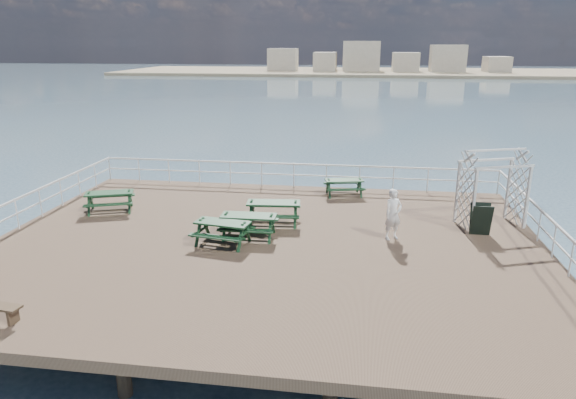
% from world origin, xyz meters
% --- Properties ---
extents(ground, '(18.00, 14.00, 0.30)m').
position_xyz_m(ground, '(0.00, 0.00, -0.15)').
color(ground, brown).
rests_on(ground, ground).
extents(sea_backdrop, '(300.00, 300.00, 9.20)m').
position_xyz_m(sea_backdrop, '(12.54, 134.07, -0.51)').
color(sea_backdrop, '#405C6B').
rests_on(sea_backdrop, ground).
extents(railing, '(17.77, 13.76, 1.10)m').
position_xyz_m(railing, '(-0.07, 2.57, 0.87)').
color(railing, silver).
rests_on(railing, ground).
extents(picnic_table_a, '(2.15, 1.95, 0.86)m').
position_xyz_m(picnic_table_a, '(-6.57, 2.32, 0.55)').
color(picnic_table_a, '#153A1C').
rests_on(picnic_table_a, ground).
extents(picnic_table_b, '(1.86, 1.62, 0.78)m').
position_xyz_m(picnic_table_b, '(2.31, 5.80, 0.50)').
color(picnic_table_b, '#153A1C').
rests_on(picnic_table_b, ground).
extents(picnic_table_c, '(2.02, 1.69, 0.92)m').
position_xyz_m(picnic_table_c, '(-0.06, 1.82, 0.59)').
color(picnic_table_c, '#153A1C').
rests_on(picnic_table_c, ground).
extents(picnic_table_d, '(1.86, 1.51, 0.89)m').
position_xyz_m(picnic_table_d, '(-0.65, 0.35, 0.57)').
color(picnic_table_d, '#153A1C').
rests_on(picnic_table_d, ground).
extents(picnic_table_e, '(1.97, 1.69, 0.86)m').
position_xyz_m(picnic_table_e, '(-1.35, -0.35, 0.55)').
color(picnic_table_e, '#153A1C').
rests_on(picnic_table_e, ground).
extents(trellis_arbor, '(2.49, 1.87, 2.77)m').
position_xyz_m(trellis_arbor, '(7.60, 2.78, 1.23)').
color(trellis_arbor, silver).
rests_on(trellis_arbor, ground).
extents(sandwich_board, '(0.67, 0.50, 1.09)m').
position_xyz_m(sandwich_board, '(7.08, 1.72, 0.53)').
color(sandwich_board, black).
rests_on(sandwich_board, ground).
extents(person, '(0.75, 0.67, 1.72)m').
position_xyz_m(person, '(4.10, 0.88, 0.86)').
color(person, white).
rests_on(person, ground).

